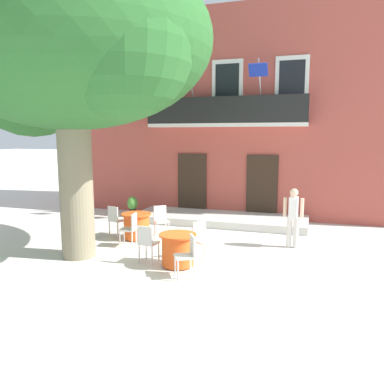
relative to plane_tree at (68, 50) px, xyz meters
The scene contains 14 objects.
ground_plane 5.84m from the plane_tree, 11.92° to the left, with size 120.00×120.00×0.00m, color silver.
building_facade 8.13m from the plane_tree, 71.44° to the left, with size 13.00×5.09×7.50m.
entrance_step_platform 7.18m from the plane_tree, 61.17° to the left, with size 5.90×1.97×0.25m, color silver.
plane_tree is the anchor object (origin of this frame).
cafe_table_near_tree 5.30m from the plane_tree, ahead, with size 0.86×0.86×0.76m.
cafe_chair_near_tree_0 5.43m from the plane_tree, 12.05° to the left, with size 0.56×0.56×0.91m.
cafe_chair_near_tree_1 4.83m from the plane_tree, ahead, with size 0.43×0.43×0.91m.
cafe_chair_near_tree_2 5.46m from the plane_tree, 10.84° to the right, with size 0.55×0.55×0.91m.
cafe_table_middle 4.98m from the plane_tree, 67.19° to the left, with size 0.86×0.86×0.76m.
cafe_chair_middle_0 4.84m from the plane_tree, 89.21° to the left, with size 0.49×0.49×0.91m.
cafe_chair_middle_1 4.66m from the plane_tree, 49.29° to the left, with size 0.45×0.45×0.91m.
cafe_chair_middle_2 5.18m from the plane_tree, 60.61° to the left, with size 0.56×0.56×0.91m.
ground_planter_left 6.51m from the plane_tree, 99.09° to the left, with size 0.37×0.37×0.75m.
pedestrian_near_entrance 6.94m from the plane_tree, 24.53° to the left, with size 0.53×0.35×1.60m.
Camera 1 is at (2.57, -8.63, 3.00)m, focal length 35.88 mm.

